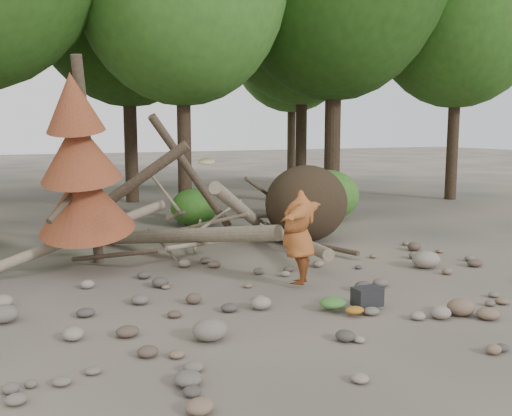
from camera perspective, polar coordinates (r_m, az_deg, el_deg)
name	(u,v)px	position (r m, az deg, el deg)	size (l,w,h in m)	color
ground	(305,298)	(9.99, 4.88, -9.00)	(120.00, 120.00, 0.00)	#514C44
deadfall_pile	(288,207)	(14.36, 3.20, 0.14)	(8.55, 5.24, 3.30)	#332619
dead_conifer	(81,169)	(11.73, -17.08, 3.72)	(2.06, 2.16, 4.35)	#4C3F30
bush_mid	(194,207)	(17.14, -6.20, 0.07)	(1.40, 1.40, 1.12)	#31661D
bush_right	(327,195)	(18.26, 7.16, 1.30)	(2.00, 2.00, 1.60)	#3D7925
frisbee_thrower	(299,237)	(10.42, 4.28, -2.91)	(3.00, 1.89, 2.36)	#964E21
backpack	(367,300)	(9.52, 11.05, -9.04)	(0.45, 0.30, 0.30)	black
cloth_green	(333,306)	(9.36, 7.73, -9.67)	(0.46, 0.38, 0.17)	#3C702D
cloth_orange	(355,313)	(9.16, 9.84, -10.32)	(0.30, 0.25, 0.11)	#9D601A
boulder_front_left	(210,330)	(8.08, -4.64, -12.04)	(0.50, 0.45, 0.30)	slate
boulder_front_right	(461,307)	(9.62, 19.80, -9.30)	(0.44, 0.40, 0.26)	#775D4A
boulder_mid_right	(426,259)	(12.51, 16.63, -4.95)	(0.60, 0.54, 0.36)	gray
boulder_mid_left	(4,314)	(9.53, -23.93, -9.66)	(0.45, 0.41, 0.27)	#665F56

